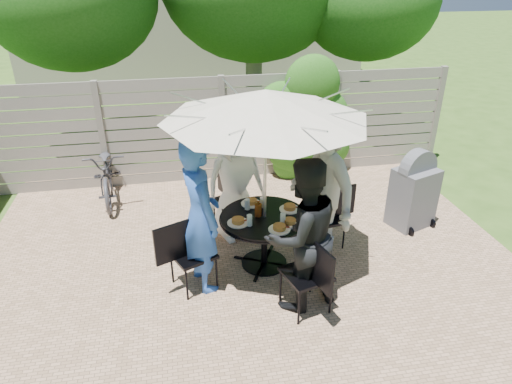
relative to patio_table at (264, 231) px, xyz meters
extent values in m
plane|color=#304C17|center=(-0.18, -0.28, -0.50)|extent=(60.00, 60.00, 0.00)
cube|color=tan|center=(-0.18, 0.22, -0.49)|extent=(7.00, 6.00, 0.02)
cube|color=gray|center=(-0.18, 2.72, 0.42)|extent=(8.00, 0.10, 1.85)
ellipsoid|color=#245D15|center=(1.22, 2.57, 0.40)|extent=(1.20, 0.70, 1.80)
cylinder|color=black|center=(0.00, 0.00, 0.20)|extent=(1.37, 1.37, 0.03)
cylinder|color=black|center=(0.00, 0.00, -0.15)|extent=(0.08, 0.08, 0.70)
cylinder|color=black|center=(0.00, 0.00, -0.48)|extent=(0.59, 0.59, 0.04)
cylinder|color=silver|center=(0.00, 0.00, 0.58)|extent=(0.04, 0.04, 2.17)
cone|color=beige|center=(0.00, 0.00, 1.62)|extent=(2.95, 2.95, 0.33)
cube|color=black|center=(-0.28, 0.91, -0.03)|extent=(0.57, 0.57, 0.04)
cube|color=black|center=(-0.35, 1.13, 0.22)|extent=(0.17, 0.44, 0.47)
imported|color=white|center=(-0.25, 0.79, 0.36)|extent=(0.96, 0.77, 1.71)
cube|color=black|center=(-0.91, -0.28, -0.04)|extent=(0.60, 0.60, 0.04)
cube|color=black|center=(-1.11, -0.37, 0.21)|extent=(0.43, 0.21, 0.46)
imported|color=blue|center=(-0.79, -0.25, 0.44)|extent=(0.63, 0.79, 1.89)
cube|color=black|center=(0.28, -0.91, -0.02)|extent=(0.58, 0.58, 0.04)
cube|color=black|center=(0.34, -1.13, 0.23)|extent=(0.16, 0.46, 0.48)
imported|color=black|center=(0.25, -0.79, 0.40)|extent=(1.03, 0.91, 1.79)
cube|color=black|center=(0.91, 0.28, -0.07)|extent=(0.49, 0.49, 0.03)
cube|color=black|center=(1.11, 0.32, 0.15)|extent=(0.42, 0.11, 0.43)
imported|color=#A3A5A0|center=(0.79, 0.25, 0.47)|extent=(1.06, 1.41, 1.94)
cylinder|color=white|center=(-0.11, 0.34, 0.22)|extent=(0.26, 0.26, 0.01)
cylinder|color=#AB6C32|center=(-0.11, 0.34, 0.26)|extent=(0.15, 0.15, 0.05)
cylinder|color=white|center=(-0.34, -0.11, 0.22)|extent=(0.26, 0.26, 0.01)
cylinder|color=#AB6C32|center=(-0.34, -0.11, 0.26)|extent=(0.15, 0.15, 0.05)
cylinder|color=white|center=(0.11, -0.34, 0.22)|extent=(0.26, 0.26, 0.01)
cylinder|color=#AB6C32|center=(0.11, -0.34, 0.26)|extent=(0.15, 0.15, 0.05)
cylinder|color=white|center=(0.34, 0.11, 0.22)|extent=(0.26, 0.26, 0.01)
cylinder|color=#AB6C32|center=(0.34, 0.11, 0.26)|extent=(0.15, 0.15, 0.05)
cylinder|color=white|center=(0.26, -0.23, 0.22)|extent=(0.24, 0.24, 0.01)
cylinder|color=#AB6C32|center=(0.26, -0.23, 0.26)|extent=(0.14, 0.14, 0.05)
cylinder|color=silver|center=(-0.18, 0.22, 0.29)|extent=(0.07, 0.07, 0.14)
cylinder|color=silver|center=(-0.22, -0.18, 0.29)|extent=(0.07, 0.07, 0.14)
cylinder|color=silver|center=(0.18, -0.22, 0.29)|extent=(0.07, 0.07, 0.14)
cylinder|color=#59280C|center=(-0.07, 0.03, 0.30)|extent=(0.09, 0.09, 0.16)
cylinder|color=#C6B293|center=(0.03, 0.24, 0.28)|extent=(0.08, 0.08, 0.12)
imported|color=#333338|center=(-2.13, 2.32, -0.05)|extent=(0.75, 1.77, 0.91)
cube|color=#525156|center=(2.31, 0.58, -0.05)|extent=(0.70, 0.62, 0.90)
cylinder|color=#525156|center=(2.31, 0.58, 0.40)|extent=(0.62, 0.37, 0.59)
camera|label=1|loc=(-0.99, -4.75, 3.01)|focal=32.00mm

